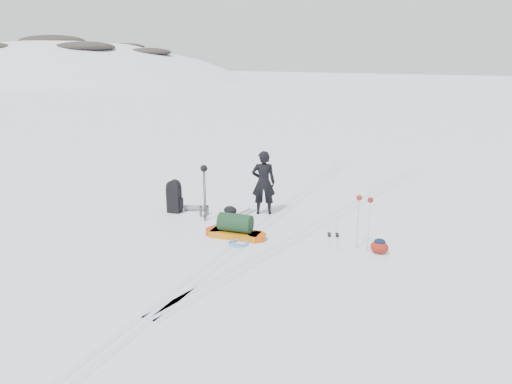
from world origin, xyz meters
TOP-DOWN VIEW (x-y plane):
  - ground at (0.00, 0.00)m, footprint 200.00×200.00m
  - ski_tracks at (0.61, 0.88)m, footprint 3.38×17.97m
  - skier at (-0.47, 1.14)m, footprint 0.77×0.67m
  - pulk_sled at (-0.24, -0.83)m, footprint 1.60×0.66m
  - expedition_rucksack at (-2.70, 0.15)m, footprint 0.91×0.75m
  - ski_poles_black at (-1.59, -0.11)m, footprint 0.19×0.23m
  - ski_poles_silver at (2.73, -0.20)m, footprint 0.40×0.20m
  - touring_skis_grey at (-0.98, 0.45)m, footprint 0.40×1.80m
  - touring_skis_white at (1.86, 0.32)m, footprint 0.94×1.90m
  - rope_coil at (0.06, -1.19)m, footprint 0.52×0.52m
  - small_daypack at (3.13, -0.22)m, footprint 0.45×0.37m
  - thermos_pair at (-1.85, 0.23)m, footprint 0.18×0.30m
  - stuff_sack at (-1.26, 0.65)m, footprint 0.47×0.41m

SIDE VIEW (x-z plane):
  - ground at x=0.00m, z-range 0.00..0.00m
  - ski_tracks at x=0.61m, z-range 0.00..0.01m
  - touring_skis_grey at x=-0.98m, z-range -0.02..0.05m
  - touring_skis_white at x=1.86m, z-range -0.02..0.05m
  - rope_coil at x=0.06m, z-range 0.00..0.06m
  - stuff_sack at x=-1.26m, z-range 0.00..0.24m
  - thermos_pair at x=-1.85m, z-range -0.01..0.29m
  - small_daypack at x=3.13m, z-range -0.01..0.34m
  - pulk_sled at x=-0.24m, z-range -0.07..0.53m
  - expedition_rucksack at x=-2.70m, z-range -0.04..0.90m
  - skier at x=-0.47m, z-range 0.00..1.79m
  - ski_poles_silver at x=2.73m, z-range 0.43..1.71m
  - ski_poles_black at x=-1.59m, z-range 0.49..2.02m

